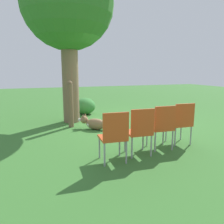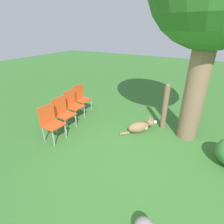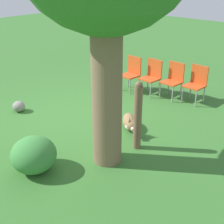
{
  "view_description": "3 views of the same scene",
  "coord_description": "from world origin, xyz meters",
  "px_view_note": "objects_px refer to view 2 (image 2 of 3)",
  "views": [
    {
      "loc": [
        -5.98,
        2.59,
        1.56
      ],
      "look_at": [
        -1.23,
        0.84,
        0.59
      ],
      "focal_mm": 35.0,
      "sensor_mm": 36.0,
      "label": 1
    },
    {
      "loc": [
        0.88,
        -2.84,
        2.56
      ],
      "look_at": [
        -1.26,
        0.91,
        0.47
      ],
      "focal_mm": 28.0,
      "sensor_mm": 36.0,
      "label": 2
    },
    {
      "loc": [
        3.98,
        4.56,
        3.02
      ],
      "look_at": [
        0.69,
        1.63,
        0.97
      ],
      "focal_mm": 50.0,
      "sensor_mm": 36.0,
      "label": 3
    }
  ],
  "objects_px": {
    "red_chair_1": "(63,111)",
    "red_chair_2": "(73,103)",
    "dog": "(141,126)",
    "red_chair_3": "(81,97)",
    "red_chair_0": "(51,121)",
    "fence_post": "(165,106)"
  },
  "relations": [
    {
      "from": "red_chair_0",
      "to": "red_chair_2",
      "type": "distance_m",
      "value": 1.15
    },
    {
      "from": "red_chair_1",
      "to": "fence_post",
      "type": "bearing_deg",
      "value": 33.48
    },
    {
      "from": "dog",
      "to": "red_chair_3",
      "type": "xyz_separation_m",
      "value": [
        -2.23,
        0.25,
        0.35
      ]
    },
    {
      "from": "fence_post",
      "to": "red_chair_3",
      "type": "xyz_separation_m",
      "value": [
        -2.68,
        -0.27,
        -0.14
      ]
    },
    {
      "from": "red_chair_1",
      "to": "red_chair_2",
      "type": "bearing_deg",
      "value": 107.19
    },
    {
      "from": "fence_post",
      "to": "red_chair_1",
      "type": "relative_size",
      "value": 1.43
    },
    {
      "from": "red_chair_0",
      "to": "red_chair_3",
      "type": "distance_m",
      "value": 1.72
    },
    {
      "from": "fence_post",
      "to": "red_chair_2",
      "type": "xyz_separation_m",
      "value": [
        -2.54,
        -0.83,
        -0.14
      ]
    },
    {
      "from": "red_chair_0",
      "to": "red_chair_2",
      "type": "bearing_deg",
      "value": 107.19
    },
    {
      "from": "fence_post",
      "to": "red_chair_1",
      "type": "height_order",
      "value": "fence_post"
    },
    {
      "from": "dog",
      "to": "red_chair_0",
      "type": "height_order",
      "value": "red_chair_0"
    },
    {
      "from": "red_chair_1",
      "to": "red_chair_3",
      "type": "xyz_separation_m",
      "value": [
        -0.27,
        1.12,
        0.0
      ]
    },
    {
      "from": "red_chair_0",
      "to": "red_chair_3",
      "type": "bearing_deg",
      "value": 107.19
    },
    {
      "from": "dog",
      "to": "red_chair_0",
      "type": "xyz_separation_m",
      "value": [
        -1.82,
        -1.42,
        0.35
      ]
    },
    {
      "from": "red_chair_0",
      "to": "red_chair_2",
      "type": "xyz_separation_m",
      "value": [
        -0.27,
        1.12,
        0.0
      ]
    },
    {
      "from": "red_chair_1",
      "to": "dog",
      "type": "bearing_deg",
      "value": 27.36
    },
    {
      "from": "red_chair_0",
      "to": "red_chair_2",
      "type": "relative_size",
      "value": 1.0
    },
    {
      "from": "red_chair_0",
      "to": "red_chair_1",
      "type": "relative_size",
      "value": 1.0
    },
    {
      "from": "fence_post",
      "to": "red_chair_0",
      "type": "bearing_deg",
      "value": -139.48
    },
    {
      "from": "red_chair_1",
      "to": "red_chair_2",
      "type": "distance_m",
      "value": 0.57
    },
    {
      "from": "dog",
      "to": "red_chair_3",
      "type": "relative_size",
      "value": 0.93
    },
    {
      "from": "fence_post",
      "to": "red_chair_0",
      "type": "xyz_separation_m",
      "value": [
        -2.27,
        -1.94,
        -0.14
      ]
    }
  ]
}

